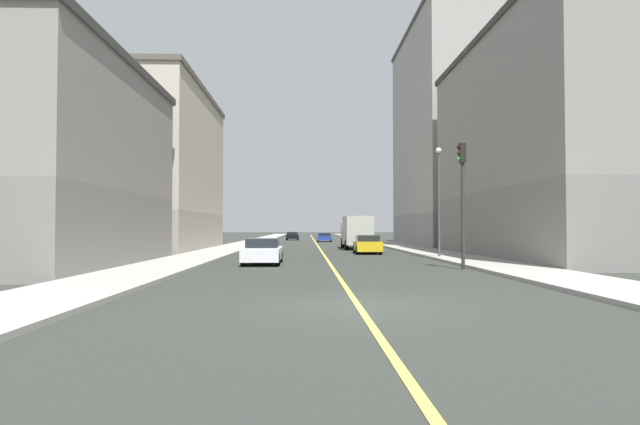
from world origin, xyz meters
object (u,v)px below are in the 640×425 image
(building_right_corner, at_px, (23,163))
(traffic_light_left_near, at_px, (462,187))
(building_left_near, at_px, (562,146))
(car_black, at_px, (292,236))
(building_left_mid, at_px, (458,137))
(street_lamp_left_near, at_px, (439,190))
(building_right_midblock, at_px, (143,170))
(car_white, at_px, (263,251))
(car_yellow, at_px, (367,244))
(car_blue, at_px, (324,237))
(box_truck, at_px, (356,232))

(building_right_corner, height_order, traffic_light_left_near, building_right_corner)
(building_left_near, relative_size, car_black, 5.13)
(building_left_near, height_order, car_black, building_left_near)
(traffic_light_left_near, bearing_deg, building_left_near, 43.78)
(building_left_near, height_order, building_left_mid, building_left_mid)
(street_lamp_left_near, relative_size, car_black, 1.59)
(traffic_light_left_near, bearing_deg, street_lamp_left_near, 82.87)
(building_left_near, relative_size, building_right_midblock, 1.15)
(building_left_near, xyz_separation_m, car_white, (-18.55, -4.81, -6.46))
(building_right_midblock, distance_m, car_white, 21.11)
(building_right_corner, bearing_deg, traffic_light_left_near, -4.93)
(building_left_mid, distance_m, building_right_corner, 42.54)
(building_right_corner, distance_m, car_yellow, 22.78)
(building_left_near, distance_m, building_right_corner, 30.86)
(building_left_near, bearing_deg, building_right_midblock, 158.51)
(building_left_mid, bearing_deg, street_lamp_left_near, -109.21)
(car_black, bearing_deg, car_blue, -63.64)
(car_black, bearing_deg, building_right_midblock, -108.23)
(building_right_corner, relative_size, car_white, 3.42)
(street_lamp_left_near, bearing_deg, traffic_light_left_near, -97.13)
(car_black, relative_size, box_truck, 0.54)
(building_right_midblock, xyz_separation_m, car_yellow, (18.29, -5.85, -6.12))
(street_lamp_left_near, bearing_deg, building_left_near, 4.01)
(car_black, height_order, car_white, car_white)
(street_lamp_left_near, relative_size, car_white, 1.46)
(traffic_light_left_near, distance_m, car_blue, 47.23)
(car_white, bearing_deg, traffic_light_left_near, -22.24)
(building_right_midblock, distance_m, car_blue, 31.63)
(building_left_mid, distance_m, building_right_midblock, 32.24)
(building_left_near, relative_size, car_white, 4.72)
(building_left_mid, height_order, box_truck, building_left_mid)
(building_right_midblock, height_order, car_white, building_right_midblock)
(traffic_light_left_near, height_order, car_yellow, traffic_light_left_near)
(car_blue, height_order, car_white, car_white)
(traffic_light_left_near, bearing_deg, building_left_mid, 73.81)
(traffic_light_left_near, xyz_separation_m, box_truck, (-2.67, 22.77, -2.22))
(car_black, height_order, box_truck, box_truck)
(car_yellow, bearing_deg, car_blue, 93.54)
(building_left_near, distance_m, street_lamp_left_near, 8.56)
(building_left_mid, relative_size, building_right_corner, 1.48)
(street_lamp_left_near, height_order, box_truck, street_lamp_left_near)
(car_white, relative_size, box_truck, 0.59)
(building_right_corner, bearing_deg, car_white, 10.24)
(traffic_light_left_near, bearing_deg, box_truck, 96.69)
(building_right_midblock, bearing_deg, car_black, 71.77)
(traffic_light_left_near, bearing_deg, building_right_midblock, 135.61)
(building_left_near, distance_m, car_yellow, 14.65)
(building_left_mid, height_order, traffic_light_left_near, building_left_mid)
(car_yellow, distance_m, car_white, 12.76)
(building_left_near, xyz_separation_m, box_truck, (-11.74, 14.08, -5.56))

